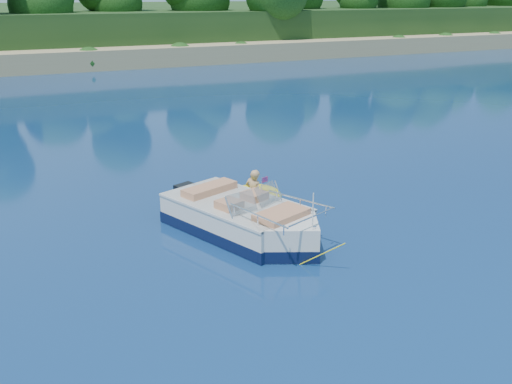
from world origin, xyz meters
TOP-DOWN VIEW (x-y plane):
  - ground at (0.00, 0.00)m, footprint 160.00×160.00m
  - shoreline at (0.00, 63.77)m, footprint 170.00×59.00m
  - motorboat at (-0.89, 1.79)m, footprint 3.07×5.13m
  - tow_tube at (0.37, 3.90)m, footprint 1.54×1.54m
  - boy at (0.28, 3.92)m, footprint 0.69×0.88m

SIDE VIEW (x-z plane):
  - ground at x=0.00m, z-range 0.00..0.00m
  - boy at x=0.28m, z-range -0.79..0.79m
  - tow_tube at x=0.37m, z-range -0.10..0.30m
  - motorboat at x=-0.89m, z-range -0.55..1.24m
  - shoreline at x=0.00m, z-range -2.02..3.98m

